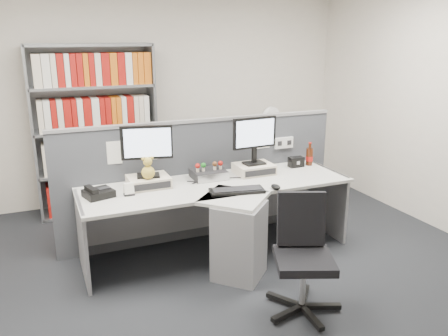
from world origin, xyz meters
name	(u,v)px	position (x,y,z in m)	size (l,w,h in m)	color
ground	(254,292)	(0.00, 0.00, 0.00)	(5.50, 5.50, 0.00)	#26292D
room_shell	(258,77)	(0.00, 0.00, 1.79)	(5.04, 5.54, 2.72)	silver
partition	(202,178)	(0.00, 1.25, 0.65)	(3.00, 0.08, 1.27)	#44474D
desk	(226,217)	(0.00, 0.60, 0.46)	(2.60, 1.20, 0.72)	silver
monitor_riser_left	(149,182)	(-0.63, 0.98, 0.77)	(0.38, 0.31, 0.10)	beige
monitor_riser_right	(254,169)	(0.47, 0.98, 0.77)	(0.38, 0.31, 0.10)	beige
monitor_left	(147,147)	(-0.63, 0.98, 1.11)	(0.47, 0.19, 0.48)	black
monitor_right	(255,136)	(0.47, 0.98, 1.11)	(0.48, 0.16, 0.48)	black
desktop_pc	(209,174)	(-0.02, 1.01, 0.76)	(0.32, 0.29, 0.09)	black
figurines	(209,165)	(-0.02, 0.99, 0.86)	(0.29, 0.05, 0.09)	beige
keyboard	(237,191)	(0.07, 0.52, 0.74)	(0.52, 0.27, 0.03)	black
mouse	(276,187)	(0.43, 0.45, 0.74)	(0.08, 0.12, 0.05)	black
desk_phone	(98,193)	(-1.11, 0.87, 0.76)	(0.28, 0.27, 0.10)	black
desk_calendar	(129,190)	(-0.85, 0.81, 0.77)	(0.09, 0.07, 0.11)	black
plush_toy	(148,169)	(-0.65, 0.90, 0.91)	(0.12, 0.12, 0.21)	gold
speaker	(296,162)	(1.00, 1.03, 0.77)	(0.16, 0.09, 0.11)	black
cola_bottle	(309,157)	(1.17, 1.03, 0.82)	(0.08, 0.08, 0.25)	#3F190A
shelving_unit	(96,132)	(-0.90, 2.44, 0.98)	(1.41, 0.40, 2.00)	gray
filing_cabinet	(269,173)	(1.20, 1.99, 0.35)	(0.45, 0.61, 0.70)	gray
desk_fan	(270,122)	(1.20, 1.99, 1.03)	(0.30, 0.19, 0.52)	white
office_chair	(303,251)	(0.25, -0.32, 0.49)	(0.60, 0.61, 0.91)	silver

